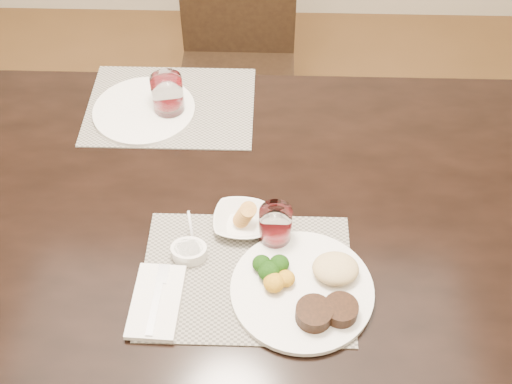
{
  "coord_description": "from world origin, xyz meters",
  "views": [
    {
      "loc": [
        0.12,
        -1.0,
        1.92
      ],
      "look_at": [
        0.1,
        -0.02,
        0.82
      ],
      "focal_mm": 45.0,
      "sensor_mm": 36.0,
      "label": 1
    }
  ],
  "objects_px": {
    "cracker_bowl": "(241,220)",
    "steak_knife": "(341,304)",
    "chair_far": "(237,55)",
    "wine_glass_near": "(275,228)",
    "dinner_plate": "(309,289)",
    "far_plate": "(144,110)"
  },
  "relations": [
    {
      "from": "wine_glass_near",
      "to": "dinner_plate",
      "type": "bearing_deg",
      "value": -62.21
    },
    {
      "from": "wine_glass_near",
      "to": "steak_knife",
      "type": "bearing_deg",
      "value": -50.27
    },
    {
      "from": "dinner_plate",
      "to": "steak_knife",
      "type": "relative_size",
      "value": 1.42
    },
    {
      "from": "wine_glass_near",
      "to": "far_plate",
      "type": "xyz_separation_m",
      "value": [
        -0.36,
        0.43,
        -0.04
      ]
    },
    {
      "from": "chair_far",
      "to": "cracker_bowl",
      "type": "distance_m",
      "value": 1.04
    },
    {
      "from": "cracker_bowl",
      "to": "wine_glass_near",
      "type": "relative_size",
      "value": 1.33
    },
    {
      "from": "dinner_plate",
      "to": "far_plate",
      "type": "xyz_separation_m",
      "value": [
        -0.44,
        0.57,
        -0.01
      ]
    },
    {
      "from": "cracker_bowl",
      "to": "far_plate",
      "type": "bearing_deg",
      "value": 126.07
    },
    {
      "from": "steak_knife",
      "to": "far_plate",
      "type": "xyz_separation_m",
      "value": [
        -0.5,
        0.6,
        0.0
      ]
    },
    {
      "from": "chair_far",
      "to": "steak_knife",
      "type": "distance_m",
      "value": 1.27
    },
    {
      "from": "far_plate",
      "to": "steak_knife",
      "type": "bearing_deg",
      "value": -50.02
    },
    {
      "from": "cracker_bowl",
      "to": "steak_knife",
      "type": "bearing_deg",
      "value": -43.83
    },
    {
      "from": "cracker_bowl",
      "to": "wine_glass_near",
      "type": "distance_m",
      "value": 0.09
    },
    {
      "from": "chair_far",
      "to": "wine_glass_near",
      "type": "relative_size",
      "value": 8.87
    },
    {
      "from": "dinner_plate",
      "to": "wine_glass_near",
      "type": "relative_size",
      "value": 3.02
    },
    {
      "from": "steak_knife",
      "to": "wine_glass_near",
      "type": "bearing_deg",
      "value": 159.28
    },
    {
      "from": "dinner_plate",
      "to": "far_plate",
      "type": "height_order",
      "value": "dinner_plate"
    },
    {
      "from": "steak_knife",
      "to": "wine_glass_near",
      "type": "distance_m",
      "value": 0.22
    },
    {
      "from": "chair_far",
      "to": "steak_knife",
      "type": "height_order",
      "value": "chair_far"
    },
    {
      "from": "chair_far",
      "to": "dinner_plate",
      "type": "relative_size",
      "value": 2.93
    },
    {
      "from": "steak_knife",
      "to": "chair_far",
      "type": "bearing_deg",
      "value": 132.66
    },
    {
      "from": "dinner_plate",
      "to": "cracker_bowl",
      "type": "height_order",
      "value": "cracker_bowl"
    }
  ]
}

